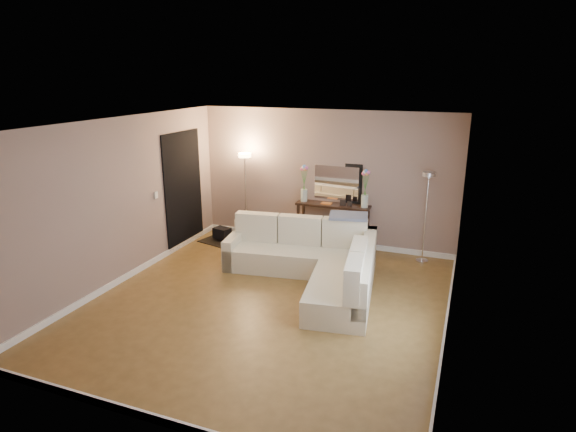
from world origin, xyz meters
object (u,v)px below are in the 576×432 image
(sectional_sofa, at_px, (315,261))
(floor_lamp_lit, at_px, (245,179))
(floor_lamp_unlit, at_px, (427,199))
(console_table, at_px, (328,222))

(sectional_sofa, xyz_separation_m, floor_lamp_lit, (-1.95, 1.47, 0.90))
(sectional_sofa, xyz_separation_m, floor_lamp_unlit, (1.54, 1.44, 0.82))
(sectional_sofa, relative_size, floor_lamp_unlit, 1.74)
(console_table, relative_size, floor_lamp_lit, 0.81)
(console_table, height_order, floor_lamp_unlit, floor_lamp_unlit)
(console_table, distance_m, floor_lamp_lit, 1.85)
(console_table, relative_size, floor_lamp_unlit, 0.86)
(sectional_sofa, distance_m, console_table, 1.61)
(console_table, bearing_deg, sectional_sofa, -80.65)
(sectional_sofa, height_order, floor_lamp_lit, floor_lamp_lit)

